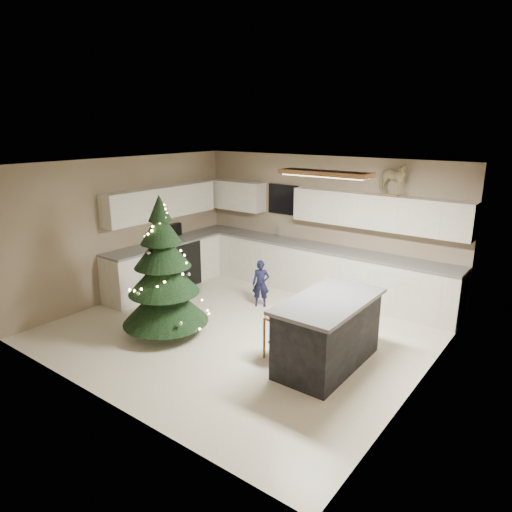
# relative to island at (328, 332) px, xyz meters

# --- Properties ---
(ground_plane) EXTENTS (5.50, 5.50, 0.00)m
(ground_plane) POSITION_rel_island_xyz_m (-1.58, 0.15, -0.48)
(ground_plane) COLOR beige
(room_shell) EXTENTS (5.52, 5.02, 2.61)m
(room_shell) POSITION_rel_island_xyz_m (-1.56, 0.16, 1.27)
(room_shell) COLOR gray
(room_shell) RESTS_ON ground_plane
(cabinetry) EXTENTS (5.50, 3.20, 2.00)m
(cabinetry) POSITION_rel_island_xyz_m (-2.49, 1.80, 0.28)
(cabinetry) COLOR silver
(cabinetry) RESTS_ON ground_plane
(island) EXTENTS (0.90, 1.70, 0.95)m
(island) POSITION_rel_island_xyz_m (0.00, 0.00, 0.00)
(island) COLOR black
(island) RESTS_ON ground_plane
(bar_stool) EXTENTS (0.33, 0.33, 0.64)m
(bar_stool) POSITION_rel_island_xyz_m (-0.67, -0.25, -0.00)
(bar_stool) COLOR brown
(bar_stool) RESTS_ON ground_plane
(christmas_tree) EXTENTS (1.37, 1.32, 2.18)m
(christmas_tree) POSITION_rel_island_xyz_m (-2.48, -0.64, 0.42)
(christmas_tree) COLOR #3F2816
(christmas_tree) RESTS_ON ground_plane
(toddler) EXTENTS (0.37, 0.33, 0.85)m
(toddler) POSITION_rel_island_xyz_m (-1.96, 1.14, -0.06)
(toddler) COLOR black
(toddler) RESTS_ON ground_plane
(rocking_horse) EXTENTS (0.69, 0.45, 0.56)m
(rocking_horse) POSITION_rel_island_xyz_m (-0.21, 2.48, 1.81)
(rocking_horse) COLOR brown
(rocking_horse) RESTS_ON cabinetry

